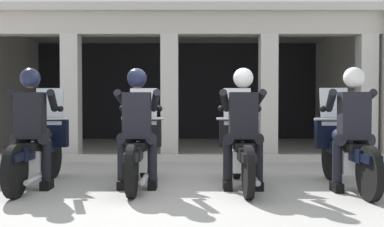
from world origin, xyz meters
TOP-DOWN VIEW (x-y plane):
  - ground_plane at (0.00, 3.00)m, footprint 80.00×80.00m
  - station_building at (-0.43, 5.87)m, footprint 9.12×5.22m
  - kerb_strip at (-0.43, 2.78)m, footprint 8.62×0.24m
  - motorcycle_far_left at (-2.07, 0.35)m, footprint 0.62×2.04m
  - police_officer_far_left at (-2.07, 0.06)m, footprint 0.63×0.61m
  - motorcycle_center_left at (-0.69, 0.38)m, footprint 0.62×2.04m
  - police_officer_center_left at (-0.69, 0.09)m, footprint 0.63×0.61m
  - motorcycle_center_right at (0.69, 0.32)m, footprint 0.62×2.04m
  - police_officer_center_right at (0.69, 0.04)m, footprint 0.63×0.61m
  - motorcycle_far_right at (2.07, 0.20)m, footprint 0.62×2.04m
  - police_officer_far_right at (2.07, -0.09)m, footprint 0.63×0.61m

SIDE VIEW (x-z plane):
  - ground_plane at x=0.00m, z-range 0.00..0.00m
  - kerb_strip at x=-0.43m, z-range 0.00..0.12m
  - motorcycle_far_left at x=-2.07m, z-range -0.17..1.17m
  - motorcycle_center_left at x=-0.69m, z-range -0.17..1.17m
  - motorcycle_center_right at x=0.69m, z-range -0.17..1.17m
  - motorcycle_far_right at x=2.07m, z-range -0.17..1.17m
  - police_officer_far_left at x=-2.07m, z-range 0.15..1.73m
  - police_officer_center_left at x=-0.69m, z-range 0.15..1.73m
  - police_officer_center_right at x=0.69m, z-range 0.15..1.73m
  - police_officer_far_right at x=2.07m, z-range 0.15..1.73m
  - station_building at x=-0.43m, z-range 0.42..3.52m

